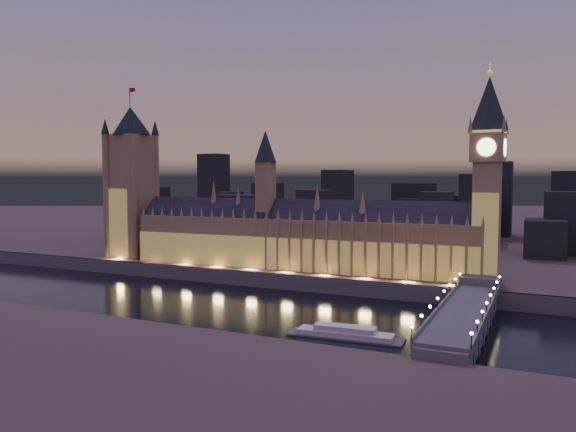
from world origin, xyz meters
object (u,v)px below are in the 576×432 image
at_px(elizabeth_tower, 488,161).
at_px(river_boat, 345,333).
at_px(palace_of_westminster, 296,236).
at_px(westminster_bridge, 466,317).
at_px(victoria_tower, 131,174).

distance_m(elizabeth_tower, river_boat, 120.06).
height_order(palace_of_westminster, elizabeth_tower, elizabeth_tower).
height_order(elizabeth_tower, westminster_bridge, elizabeth_tower).
height_order(victoria_tower, westminster_bridge, victoria_tower).
height_order(victoria_tower, river_boat, victoria_tower).
relative_size(palace_of_westminster, elizabeth_tower, 1.90).
bearing_deg(victoria_tower, elizabeth_tower, 0.00).
relative_size(westminster_bridge, river_boat, 2.57).
bearing_deg(westminster_bridge, river_boat, -145.80).
relative_size(elizabeth_tower, westminster_bridge, 0.94).
distance_m(palace_of_westminster, elizabeth_tower, 109.25).
relative_size(victoria_tower, westminster_bridge, 0.96).
bearing_deg(westminster_bridge, elizabeth_tower, 89.77).
distance_m(palace_of_westminster, westminster_bridge, 122.02).
distance_m(palace_of_westminster, river_boat, 113.50).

